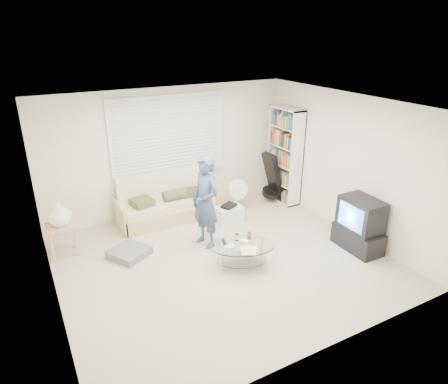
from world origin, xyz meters
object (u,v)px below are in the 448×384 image
bookshelf (285,156)px  coffee_table (242,249)px  futon_sofa (167,205)px  tv_unit (360,225)px

bookshelf → coffee_table: bearing=-139.0°
futon_sofa → bookshelf: size_ratio=0.94×
tv_unit → coffee_table: size_ratio=0.77×
futon_sofa → tv_unit: 3.58m
bookshelf → tv_unit: (-0.13, -2.32, -0.56)m
tv_unit → coffee_table: bearing=166.9°
bookshelf → coffee_table: (-2.14, -1.86, -0.70)m
futon_sofa → tv_unit: futon_sofa is taller
futon_sofa → coffee_table: (0.44, -2.14, 0.00)m
futon_sofa → bookshelf: (2.58, -0.28, 0.70)m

